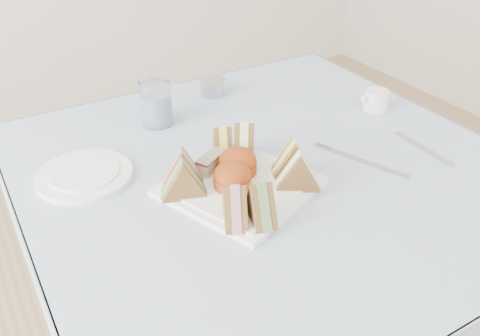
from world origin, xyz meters
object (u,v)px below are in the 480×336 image
table (265,288)px  creamer_jug (376,100)px  serving_plate (240,186)px  water_glass (156,103)px

table → creamer_jug: size_ratio=14.76×
table → creamer_jug: (0.39, 0.09, 0.40)m
serving_plate → creamer_jug: (0.49, 0.13, 0.02)m
table → serving_plate: size_ratio=3.44×
creamer_jug → serving_plate: bearing=-158.0°
table → creamer_jug: bearing=12.7°
serving_plate → table: bearing=2.3°
table → serving_plate: 0.40m
table → water_glass: 0.54m
serving_plate → creamer_jug: creamer_jug is taller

